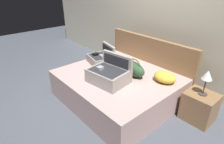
# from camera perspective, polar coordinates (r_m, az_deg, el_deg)

# --- Properties ---
(ground_plane) EXTENTS (12.00, 12.00, 0.00)m
(ground_plane) POSITION_cam_1_polar(r_m,az_deg,el_deg) (3.26, -3.73, -10.71)
(ground_plane) COLOR #4C515B
(back_wall) EXTENTS (8.00, 0.10, 2.60)m
(back_wall) POSITION_cam_1_polar(r_m,az_deg,el_deg) (3.88, 16.02, 15.63)
(back_wall) COLOR beige
(back_wall) RESTS_ON ground
(bed) EXTENTS (1.89, 1.63, 0.49)m
(bed) POSITION_cam_1_polar(r_m,az_deg,el_deg) (3.33, 1.58, -4.65)
(bed) COLOR #BC9993
(bed) RESTS_ON ground
(headboard) EXTENTS (1.93, 0.08, 0.98)m
(headboard) POSITION_cam_1_polar(r_m,az_deg,el_deg) (3.79, 11.17, 3.09)
(headboard) COLOR olive
(headboard) RESTS_ON ground
(hard_case_large) EXTENTS (0.64, 0.55, 0.42)m
(hard_case_large) POSITION_cam_1_polar(r_m,az_deg,el_deg) (2.95, -0.97, -0.65)
(hard_case_large) COLOR gray
(hard_case_large) RESTS_ON bed
(hard_case_medium) EXTENTS (0.54, 0.50, 0.36)m
(hard_case_medium) POSITION_cam_1_polar(r_m,az_deg,el_deg) (3.64, -3.34, 4.24)
(hard_case_medium) COLOR gray
(hard_case_medium) RESTS_ON bed
(duffel_bag) EXTENTS (0.60, 0.26, 0.32)m
(duffel_bag) POSITION_cam_1_polar(r_m,az_deg,el_deg) (3.20, 5.76, 1.34)
(duffel_bag) COLOR #2D4C2D
(duffel_bag) RESTS_ON bed
(pillow_near_headboard) EXTENTS (0.38, 0.31, 0.17)m
(pillow_near_headboard) POSITION_cam_1_polar(r_m,az_deg,el_deg) (3.09, 15.77, -1.51)
(pillow_near_headboard) COLOR gold
(pillow_near_headboard) RESTS_ON bed
(nightstand) EXTENTS (0.44, 0.40, 0.45)m
(nightstand) POSITION_cam_1_polar(r_m,az_deg,el_deg) (3.18, 25.01, -9.55)
(nightstand) COLOR olive
(nightstand) RESTS_ON ground
(table_lamp) EXTENTS (0.15, 0.15, 0.39)m
(table_lamp) POSITION_cam_1_polar(r_m,az_deg,el_deg) (2.93, 26.93, -1.26)
(table_lamp) COLOR #3F3833
(table_lamp) RESTS_ON nightstand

